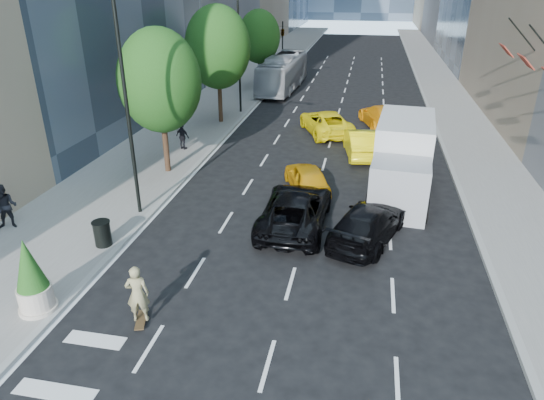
% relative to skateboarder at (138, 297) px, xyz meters
% --- Properties ---
extents(ground, '(160.00, 160.00, 0.00)m').
position_rel_skateboarder_xyz_m(ground, '(3.20, 3.00, -0.96)').
color(ground, black).
rests_on(ground, ground).
extents(sidewalk_left, '(6.00, 120.00, 0.15)m').
position_rel_skateboarder_xyz_m(sidewalk_left, '(-5.80, 33.00, -0.88)').
color(sidewalk_left, slate).
rests_on(sidewalk_left, ground).
extents(sidewalk_right, '(4.00, 120.00, 0.15)m').
position_rel_skateboarder_xyz_m(sidewalk_right, '(13.20, 33.00, -0.88)').
color(sidewalk_right, slate).
rests_on(sidewalk_right, ground).
extents(lamp_near, '(2.13, 0.22, 10.00)m').
position_rel_skateboarder_xyz_m(lamp_near, '(-3.12, 7.00, 4.86)').
color(lamp_near, black).
rests_on(lamp_near, sidewalk_left).
extents(lamp_far, '(2.13, 0.22, 10.00)m').
position_rel_skateboarder_xyz_m(lamp_far, '(-3.12, 25.00, 4.86)').
color(lamp_far, black).
rests_on(lamp_far, sidewalk_left).
extents(tree_near, '(4.20, 4.20, 7.46)m').
position_rel_skateboarder_xyz_m(tree_near, '(-4.00, 12.00, 4.01)').
color(tree_near, black).
rests_on(tree_near, sidewalk_left).
extents(tree_mid, '(4.50, 4.50, 7.99)m').
position_rel_skateboarder_xyz_m(tree_mid, '(-4.00, 22.00, 4.36)').
color(tree_mid, black).
rests_on(tree_mid, sidewalk_left).
extents(tree_far, '(3.90, 3.90, 6.92)m').
position_rel_skateboarder_xyz_m(tree_far, '(-4.00, 35.00, 3.67)').
color(tree_far, black).
rests_on(tree_far, sidewalk_left).
extents(traffic_signal, '(2.48, 0.53, 5.20)m').
position_rel_skateboarder_xyz_m(traffic_signal, '(-3.20, 43.00, 3.28)').
color(traffic_signal, black).
rests_on(traffic_signal, sidewalk_left).
extents(facade_flags, '(1.85, 13.30, 2.05)m').
position_rel_skateboarder_xyz_m(facade_flags, '(13.84, 13.00, 5.23)').
color(facade_flags, black).
rests_on(facade_flags, ground).
extents(skateboarder, '(0.80, 0.64, 1.91)m').
position_rel_skateboarder_xyz_m(skateboarder, '(0.00, 0.00, 0.00)').
color(skateboarder, '#8B8357').
rests_on(skateboarder, ground).
extents(black_sedan_lincoln, '(2.74, 5.78, 1.60)m').
position_rel_skateboarder_xyz_m(black_sedan_lincoln, '(3.70, 7.26, -0.16)').
color(black_sedan_lincoln, black).
rests_on(black_sedan_lincoln, ground).
extents(black_sedan_mercedes, '(3.64, 5.55, 1.50)m').
position_rel_skateboarder_xyz_m(black_sedan_mercedes, '(6.75, 6.66, -0.21)').
color(black_sedan_mercedes, black).
rests_on(black_sedan_mercedes, ground).
extents(taxi_a, '(3.03, 4.44, 1.40)m').
position_rel_skateboarder_xyz_m(taxi_a, '(3.70, 11.12, -0.25)').
color(taxi_a, orange).
rests_on(taxi_a, ground).
extents(taxi_b, '(2.47, 5.02, 1.58)m').
position_rel_skateboarder_xyz_m(taxi_b, '(6.15, 17.00, -0.16)').
color(taxi_b, yellow).
rests_on(taxi_b, ground).
extents(taxi_c, '(4.52, 6.15, 1.55)m').
position_rel_skateboarder_xyz_m(taxi_c, '(3.70, 21.00, -0.18)').
color(taxi_c, yellow).
rests_on(taxi_c, ground).
extents(taxi_d, '(3.63, 5.76, 1.56)m').
position_rel_skateboarder_xyz_m(taxi_d, '(7.40, 23.31, -0.18)').
color(taxi_d, '#FFA30D').
rests_on(taxi_d, ground).
extents(city_bus, '(3.08, 11.30, 3.12)m').
position_rel_skateboarder_xyz_m(city_bus, '(-1.60, 34.24, 0.60)').
color(city_bus, '#B6B9BD').
rests_on(city_bus, ground).
extents(box_truck, '(3.26, 7.48, 3.48)m').
position_rel_skateboarder_xyz_m(box_truck, '(8.23, 11.91, 0.82)').
color(box_truck, silver).
rests_on(box_truck, ground).
extents(pedestrian_a, '(1.14, 1.02, 1.93)m').
position_rel_skateboarder_xyz_m(pedestrian_a, '(-8.00, 4.52, 0.16)').
color(pedestrian_a, black).
rests_on(pedestrian_a, sidewalk_left).
extents(pedestrian_b, '(1.01, 0.68, 1.60)m').
position_rel_skateboarder_xyz_m(pedestrian_b, '(-4.46, 15.56, -0.01)').
color(pedestrian_b, black).
rests_on(pedestrian_b, sidewalk_left).
extents(trash_can, '(0.65, 0.65, 0.98)m').
position_rel_skateboarder_xyz_m(trash_can, '(-3.40, 3.96, -0.32)').
color(trash_can, black).
rests_on(trash_can, sidewalk_left).
extents(planter_shrub, '(1.05, 1.05, 2.53)m').
position_rel_skateboarder_xyz_m(planter_shrub, '(-3.40, -0.17, 0.40)').
color(planter_shrub, beige).
rests_on(planter_shrub, sidewalk_left).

